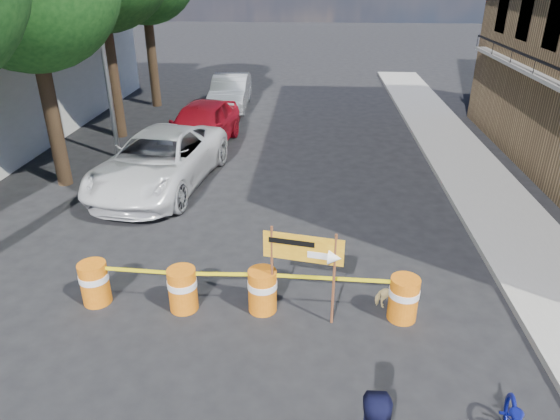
# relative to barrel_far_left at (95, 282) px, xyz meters

# --- Properties ---
(ground) EXTENTS (120.00, 120.00, 0.00)m
(ground) POSITION_rel_barrel_far_left_xyz_m (3.32, -1.02, -0.47)
(ground) COLOR black
(ground) RESTS_ON ground
(sidewalk_east) EXTENTS (2.40, 40.00, 0.15)m
(sidewalk_east) POSITION_rel_barrel_far_left_xyz_m (9.52, 4.98, -0.40)
(sidewalk_east) COLOR gray
(sidewalk_east) RESTS_ON ground
(streetlamp) EXTENTS (1.25, 0.18, 8.00)m
(streetlamp) POSITION_rel_barrel_far_left_xyz_m (-2.61, 8.48, 3.90)
(streetlamp) COLOR gray
(streetlamp) RESTS_ON ground
(barrel_far_left) EXTENTS (0.58, 0.58, 0.90)m
(barrel_far_left) POSITION_rel_barrel_far_left_xyz_m (0.00, 0.00, 0.00)
(barrel_far_left) COLOR #D6620C
(barrel_far_left) RESTS_ON ground
(barrel_mid_left) EXTENTS (0.58, 0.58, 0.90)m
(barrel_mid_left) POSITION_rel_barrel_far_left_xyz_m (1.81, -0.09, 0.00)
(barrel_mid_left) COLOR #D6620C
(barrel_mid_left) RESTS_ON ground
(barrel_mid_right) EXTENTS (0.58, 0.58, 0.90)m
(barrel_mid_right) POSITION_rel_barrel_far_left_xyz_m (3.38, -0.03, 0.00)
(barrel_mid_right) COLOR #D6620C
(barrel_mid_right) RESTS_ON ground
(barrel_far_right) EXTENTS (0.58, 0.58, 0.90)m
(barrel_far_right) POSITION_rel_barrel_far_left_xyz_m (6.09, -0.11, 0.00)
(barrel_far_right) COLOR #D6620C
(barrel_far_right) RESTS_ON ground
(detour_sign) EXTENTS (1.48, 0.45, 1.93)m
(detour_sign) POSITION_rel_barrel_far_left_xyz_m (4.35, -0.28, 0.94)
(detour_sign) COLOR #592D19
(detour_sign) RESTS_ON ground
(bicycle) EXTENTS (0.84, 1.09, 1.85)m
(bicycle) POSITION_rel_barrel_far_left_xyz_m (7.12, -3.27, 0.46)
(bicycle) COLOR #141DA4
(bicycle) RESTS_ON ground
(dog) EXTENTS (0.64, 0.30, 0.54)m
(dog) POSITION_rel_barrel_far_left_xyz_m (5.93, 0.18, -0.20)
(dog) COLOR #E0C780
(dog) RESTS_ON ground
(suv_white) EXTENTS (3.52, 6.33, 1.68)m
(suv_white) POSITION_rel_barrel_far_left_xyz_m (-0.38, 6.02, 0.37)
(suv_white) COLOR silver
(suv_white) RESTS_ON ground
(sedan_red) EXTENTS (2.56, 5.22, 1.71)m
(sedan_red) POSITION_rel_barrel_far_left_xyz_m (0.10, 9.82, 0.39)
(sedan_red) COLOR #AA0E1D
(sedan_red) RESTS_ON ground
(sedan_silver) EXTENTS (1.82, 4.78, 1.56)m
(sedan_silver) POSITION_rel_barrel_far_left_xyz_m (0.25, 15.77, 0.31)
(sedan_silver) COLOR #A8AAAF
(sedan_silver) RESTS_ON ground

